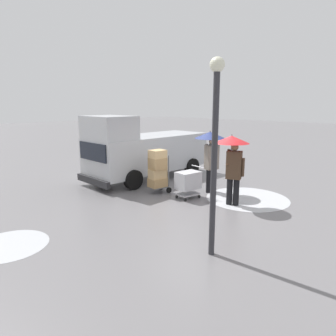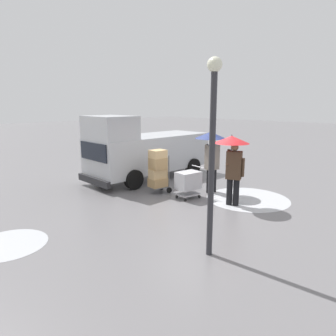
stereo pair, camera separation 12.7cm
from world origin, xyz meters
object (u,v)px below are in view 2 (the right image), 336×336
shopping_cart_vendor (188,181)px  street_lamp (212,139)px  pedestrian_black_side (211,147)px  cargo_van_parked_right (145,150)px  pedestrian_pink_side (233,154)px  hand_dolly_boxes (158,170)px

shopping_cart_vendor → street_lamp: street_lamp is taller
pedestrian_black_side → street_lamp: size_ratio=0.56×
cargo_van_parked_right → street_lamp: 6.82m
pedestrian_pink_side → pedestrian_black_side: 1.39m
pedestrian_pink_side → street_lamp: street_lamp is taller
hand_dolly_boxes → pedestrian_black_side: (-1.24, -1.30, 0.76)m
street_lamp → pedestrian_black_side: bearing=-53.5°
cargo_van_parked_right → shopping_cart_vendor: size_ratio=5.29×
cargo_van_parked_right → pedestrian_pink_side: size_ratio=2.51×
shopping_cart_vendor → street_lamp: bearing=137.2°
shopping_cart_vendor → cargo_van_parked_right: bearing=-14.9°
pedestrian_pink_side → street_lamp: bearing=115.5°
hand_dolly_boxes → shopping_cart_vendor: bearing=-166.3°
hand_dolly_boxes → street_lamp: 4.78m
cargo_van_parked_right → hand_dolly_boxes: size_ratio=3.58×
hand_dolly_boxes → pedestrian_pink_side: bearing=-164.8°
shopping_cart_vendor → pedestrian_pink_side: size_ratio=0.47×
shopping_cart_vendor → hand_dolly_boxes: (1.13, 0.27, 0.26)m
pedestrian_pink_side → pedestrian_black_side: bearing=-26.6°
cargo_van_parked_right → hand_dolly_boxes: bearing=150.5°
street_lamp → cargo_van_parked_right: bearing=-30.1°
hand_dolly_boxes → pedestrian_black_side: pedestrian_black_side is taller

